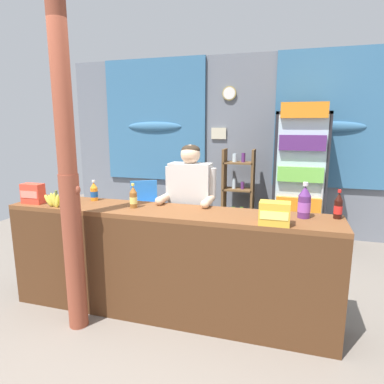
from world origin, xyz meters
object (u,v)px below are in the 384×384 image
Objects in this scene: timber_post at (69,181)px; banana_bunch at (57,201)px; bottle_shelf_rack at (238,192)px; soda_bottle_cola at (338,206)px; soda_bottle_orange_soda at (94,192)px; stall_counter at (162,256)px; soda_bottle_grape_soda at (304,203)px; snack_box_choco_powder at (275,213)px; snack_box_crackers at (33,194)px; soda_bottle_iced_tea at (133,197)px; plastic_lawn_chair at (145,205)px; shopkeeper at (190,202)px; drink_fridge at (300,170)px.

banana_bunch is (-0.31, 0.23, -0.23)m from timber_post.
bottle_shelf_rack is at bearing 71.01° from timber_post.
soda_bottle_orange_soda is at bearing 179.55° from soda_bottle_cola.
banana_bunch reaches higher than stall_counter.
soda_bottle_grape_soda reaches higher than snack_box_choco_powder.
soda_bottle_orange_soda reaches higher than snack_box_crackers.
stall_counter is at bearing 24.83° from timber_post.
soda_bottle_iced_tea is 1.00m from snack_box_crackers.
timber_post is 12.03× the size of soda_bottle_iced_tea.
snack_box_choco_powder is at bearing 8.25° from timber_post.
soda_bottle_orange_soda is at bearing 169.18° from snack_box_choco_powder.
soda_bottle_orange_soda reaches higher than snack_box_choco_powder.
snack_box_crackers is at bearing -94.83° from plastic_lawn_chair.
plastic_lawn_chair is 2.06m from shopkeeper.
soda_bottle_cola is 2.74m from snack_box_crackers.
soda_bottle_grape_soda is at bearing -2.03° from soda_bottle_orange_soda.
soda_bottle_cola reaches higher than plastic_lawn_chair.
snack_box_choco_powder is (0.84, -0.60, 0.11)m from shopkeeper.
snack_box_choco_powder is at bearing -8.04° from soda_bottle_iced_tea.
snack_box_crackers is (-2.25, 0.06, 0.01)m from snack_box_choco_powder.
soda_bottle_grape_soda is (1.83, 0.50, -0.17)m from timber_post.
bottle_shelf_rack reaches higher than snack_box_choco_powder.
soda_bottle_iced_tea reaches higher than soda_bottle_orange_soda.
timber_post is 13.19× the size of soda_bottle_orange_soda.
timber_post is at bearing -35.77° from banana_bunch.
soda_bottle_cola is at bearing 11.38° from soda_bottle_grape_soda.
stall_counter is 2.39m from plastic_lawn_chair.
bottle_shelf_rack is at bearing 63.52° from banana_bunch.
stall_counter is at bearing -17.58° from soda_bottle_iced_tea.
soda_bottle_grape_soda is at bearing -90.13° from drink_fridge.
soda_bottle_orange_soda is 0.98× the size of snack_box_crackers.
drink_fridge is 7.24× the size of banana_bunch.
bottle_shelf_rack is 5.82× the size of soda_bottle_cola.
timber_post is 1.96× the size of bottle_shelf_rack.
drink_fridge reaches higher than soda_bottle_grape_soda.
stall_counter is 1.11× the size of timber_post.
timber_post is 3.22m from drink_fridge.
soda_bottle_iced_tea is at bearing 6.64° from snack_box_crackers.
shopkeeper reaches higher than soda_bottle_cola.
shopkeeper is (-1.07, -1.80, -0.13)m from drink_fridge.
snack_box_crackers is at bearing -173.36° from soda_bottle_iced_tea.
soda_bottle_orange_soda reaches higher than plastic_lawn_chair.
soda_bottle_grape_soda is 2.47m from snack_box_crackers.
snack_box_choco_powder is (0.66, -2.53, 0.36)m from bottle_shelf_rack.
snack_box_choco_powder reaches higher than stall_counter.
soda_bottle_grape_soda is at bearing 50.68° from snack_box_choco_powder.
shopkeeper is 7.46× the size of snack_box_crackers.
snack_box_crackers reaches higher than plastic_lawn_chair.
bottle_shelf_rack is (0.95, 2.77, -0.57)m from timber_post.
shopkeeper is at bearing 21.12° from snack_box_crackers.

